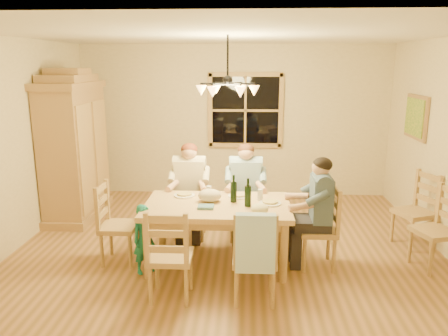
# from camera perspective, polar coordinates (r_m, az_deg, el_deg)

# --- Properties ---
(floor) EXTENTS (5.50, 5.50, 0.00)m
(floor) POSITION_cam_1_polar(r_m,az_deg,el_deg) (5.85, 0.44, -10.37)
(floor) COLOR brown
(floor) RESTS_ON ground
(ceiling) EXTENTS (5.50, 5.00, 0.02)m
(ceiling) POSITION_cam_1_polar(r_m,az_deg,el_deg) (5.36, 0.49, 17.04)
(ceiling) COLOR white
(ceiling) RESTS_ON wall_back
(wall_back) EXTENTS (5.50, 0.02, 2.70)m
(wall_back) POSITION_cam_1_polar(r_m,az_deg,el_deg) (7.91, 1.34, 6.12)
(wall_back) COLOR #CBBA8F
(wall_back) RESTS_ON floor
(wall_left) EXTENTS (0.02, 5.00, 2.70)m
(wall_left) POSITION_cam_1_polar(r_m,az_deg,el_deg) (6.22, -25.79, 2.72)
(wall_left) COLOR #CBBA8F
(wall_left) RESTS_ON floor
(window) EXTENTS (1.30, 0.06, 1.30)m
(window) POSITION_cam_1_polar(r_m,az_deg,el_deg) (7.85, 2.81, 7.52)
(window) COLOR black
(window) RESTS_ON wall_back
(painting) EXTENTS (0.06, 0.78, 0.64)m
(painting) POSITION_cam_1_polar(r_m,az_deg,el_deg) (7.03, 23.78, 6.10)
(painting) COLOR #9C6F43
(painting) RESTS_ON wall_right
(chandelier) EXTENTS (0.77, 0.68, 0.71)m
(chandelier) POSITION_cam_1_polar(r_m,az_deg,el_deg) (5.36, 0.48, 10.38)
(chandelier) COLOR black
(chandelier) RESTS_ON ceiling
(armoire) EXTENTS (0.66, 1.40, 2.30)m
(armoire) POSITION_cam_1_polar(r_m,az_deg,el_deg) (7.13, -18.92, 2.17)
(armoire) COLOR #9C6F43
(armoire) RESTS_ON floor
(dining_table) EXTENTS (1.72, 1.06, 0.76)m
(dining_table) POSITION_cam_1_polar(r_m,az_deg,el_deg) (5.18, -0.88, -5.79)
(dining_table) COLOR tan
(dining_table) RESTS_ON floor
(chair_far_left) EXTENTS (0.44, 0.42, 0.99)m
(chair_far_left) POSITION_cam_1_polar(r_m,az_deg,el_deg) (6.10, -4.42, -6.34)
(chair_far_left) COLOR #A07A46
(chair_far_left) RESTS_ON floor
(chair_far_right) EXTENTS (0.44, 0.42, 0.99)m
(chair_far_right) POSITION_cam_1_polar(r_m,az_deg,el_deg) (6.05, 2.79, -6.47)
(chair_far_right) COLOR #A07A46
(chair_far_right) RESTS_ON floor
(chair_near_left) EXTENTS (0.44, 0.42, 0.99)m
(chair_near_left) POSITION_cam_1_polar(r_m,az_deg,el_deg) (4.63, -6.95, -13.13)
(chair_near_left) COLOR #A07A46
(chair_near_left) RESTS_ON floor
(chair_near_right) EXTENTS (0.44, 0.42, 0.99)m
(chair_near_right) POSITION_cam_1_polar(r_m,az_deg,el_deg) (4.57, 3.98, -13.43)
(chair_near_right) COLOR #A07A46
(chair_near_right) RESTS_ON floor
(chair_end_left) EXTENTS (0.42, 0.44, 0.99)m
(chair_end_left) POSITION_cam_1_polar(r_m,az_deg,el_deg) (5.51, -13.44, -8.91)
(chair_end_left) COLOR #A07A46
(chair_end_left) RESTS_ON floor
(chair_end_right) EXTENTS (0.42, 0.44, 0.99)m
(chair_end_right) POSITION_cam_1_polar(r_m,az_deg,el_deg) (5.37, 12.06, -9.43)
(chair_end_right) COLOR #A07A46
(chair_end_right) RESTS_ON floor
(adult_woman) EXTENTS (0.40, 0.42, 0.87)m
(adult_woman) POSITION_cam_1_polar(r_m,az_deg,el_deg) (5.94, -4.51, -1.45)
(adult_woman) COLOR beige
(adult_woman) RESTS_ON floor
(adult_plaid_man) EXTENTS (0.40, 0.42, 0.87)m
(adult_plaid_man) POSITION_cam_1_polar(r_m,az_deg,el_deg) (5.89, 2.84, -1.55)
(adult_plaid_man) COLOR teal
(adult_plaid_man) RESTS_ON floor
(adult_slate_man) EXTENTS (0.42, 0.40, 0.87)m
(adult_slate_man) POSITION_cam_1_polar(r_m,az_deg,el_deg) (5.19, 12.35, -3.95)
(adult_slate_man) COLOR #45586F
(adult_slate_man) RESTS_ON floor
(towel) EXTENTS (0.38, 0.10, 0.58)m
(towel) POSITION_cam_1_polar(r_m,az_deg,el_deg) (4.23, 4.12, -9.80)
(towel) COLOR #A9C9E5
(towel) RESTS_ON chair_near_right
(wine_bottle_a) EXTENTS (0.08, 0.08, 0.33)m
(wine_bottle_a) POSITION_cam_1_polar(r_m,az_deg,el_deg) (5.18, 1.26, -2.70)
(wine_bottle_a) COLOR black
(wine_bottle_a) RESTS_ON dining_table
(wine_bottle_b) EXTENTS (0.08, 0.08, 0.33)m
(wine_bottle_b) POSITION_cam_1_polar(r_m,az_deg,el_deg) (5.03, 3.14, -3.21)
(wine_bottle_b) COLOR black
(wine_bottle_b) RESTS_ON dining_table
(plate_woman) EXTENTS (0.26, 0.26, 0.02)m
(plate_woman) POSITION_cam_1_polar(r_m,az_deg,el_deg) (5.46, -5.18, -3.59)
(plate_woman) COLOR white
(plate_woman) RESTS_ON dining_table
(plate_plaid) EXTENTS (0.26, 0.26, 0.02)m
(plate_plaid) POSITION_cam_1_polar(r_m,az_deg,el_deg) (5.41, 1.89, -3.70)
(plate_plaid) COLOR white
(plate_plaid) RESTS_ON dining_table
(plate_slate) EXTENTS (0.26, 0.26, 0.02)m
(plate_slate) POSITION_cam_1_polar(r_m,az_deg,el_deg) (5.17, 6.05, -4.60)
(plate_slate) COLOR white
(plate_slate) RESTS_ON dining_table
(wine_glass_a) EXTENTS (0.06, 0.06, 0.14)m
(wine_glass_a) POSITION_cam_1_polar(r_m,az_deg,el_deg) (5.39, -1.99, -3.09)
(wine_glass_a) COLOR silver
(wine_glass_a) RESTS_ON dining_table
(wine_glass_b) EXTENTS (0.06, 0.06, 0.14)m
(wine_glass_b) POSITION_cam_1_polar(r_m,az_deg,el_deg) (5.27, 4.74, -3.52)
(wine_glass_b) COLOR silver
(wine_glass_b) RESTS_ON dining_table
(cap) EXTENTS (0.20, 0.20, 0.11)m
(cap) POSITION_cam_1_polar(r_m,az_deg,el_deg) (4.83, 4.67, -5.33)
(cap) COLOR #CDC388
(cap) RESTS_ON dining_table
(napkin) EXTENTS (0.18, 0.14, 0.03)m
(napkin) POSITION_cam_1_polar(r_m,az_deg,el_deg) (5.00, -2.39, -5.09)
(napkin) COLOR slate
(napkin) RESTS_ON dining_table
(cloth_bundle) EXTENTS (0.28, 0.22, 0.15)m
(cloth_bundle) POSITION_cam_1_polar(r_m,az_deg,el_deg) (5.21, -1.88, -3.60)
(cloth_bundle) COLOR tan
(cloth_bundle) RESTS_ON dining_table
(child) EXTENTS (0.35, 0.34, 0.82)m
(child) POSITION_cam_1_polar(r_m,az_deg,el_deg) (5.15, -10.29, -9.10)
(child) COLOR #1B7B70
(child) RESTS_ON floor
(chair_spare_front) EXTENTS (0.54, 0.55, 0.99)m
(chair_spare_front) POSITION_cam_1_polar(r_m,az_deg,el_deg) (5.77, 25.65, -8.90)
(chair_spare_front) COLOR #A07A46
(chair_spare_front) RESTS_ON floor
(chair_spare_back) EXTENTS (0.56, 0.57, 0.99)m
(chair_spare_back) POSITION_cam_1_polar(r_m,az_deg,el_deg) (6.34, 23.41, -6.66)
(chair_spare_back) COLOR #A07A46
(chair_spare_back) RESTS_ON floor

